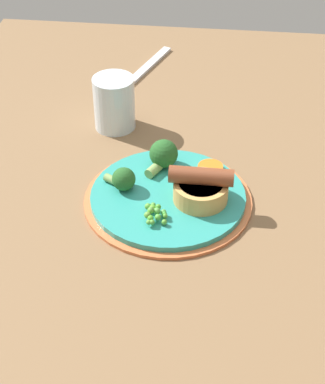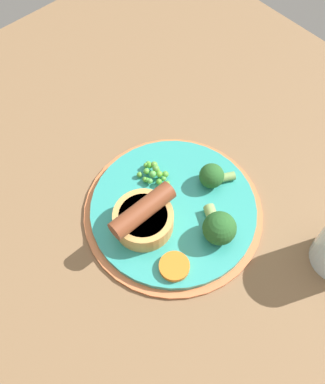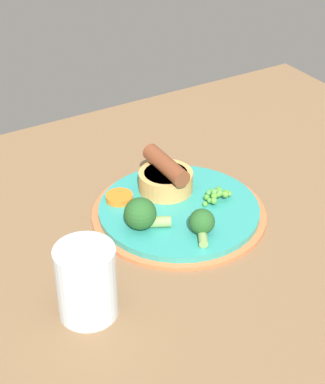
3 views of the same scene
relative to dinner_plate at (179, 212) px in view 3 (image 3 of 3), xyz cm
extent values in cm
cube|color=brown|center=(5.58, 4.00, -2.07)|extent=(110.00, 80.00, 3.00)
cylinder|color=#CC6B3D|center=(0.00, 0.00, -0.32)|extent=(24.69, 24.69, 0.50)
cylinder|color=teal|center=(0.00, 0.00, 0.13)|extent=(22.71, 22.71, 1.40)
cylinder|color=tan|center=(-0.66, -4.75, 2.30)|extent=(7.89, 7.89, 2.93)
cylinder|color=#33190C|center=(-0.66, -4.75, 3.61)|extent=(6.31, 6.31, 0.30)
cylinder|color=brown|center=(-0.66, -4.75, 5.02)|extent=(2.57, 9.16, 2.51)
sphere|color=green|center=(-4.93, 0.10, 1.57)|extent=(0.79, 0.79, 0.79)
sphere|color=#44932D|center=(-4.01, 0.96, 1.61)|extent=(0.85, 0.85, 0.85)
sphere|color=#57A92F|center=(-4.74, 1.69, 1.96)|extent=(0.91, 0.91, 0.91)
sphere|color=#51A333|center=(-5.66, 1.81, 2.25)|extent=(0.91, 0.91, 0.91)
sphere|color=green|center=(-6.38, 0.71, 1.80)|extent=(0.89, 0.89, 0.89)
sphere|color=green|center=(-3.94, 1.79, 1.59)|extent=(0.72, 0.72, 0.72)
sphere|color=green|center=(-5.50, 1.72, 2.16)|extent=(0.78, 0.78, 0.78)
sphere|color=#579435|center=(-6.36, 2.15, 2.02)|extent=(0.99, 0.99, 0.99)
sphere|color=#55A23A|center=(-7.28, 1.42, 1.60)|extent=(0.77, 0.77, 0.77)
sphere|color=#51A844|center=(-5.36, 0.99, 2.01)|extent=(0.97, 0.97, 0.97)
sphere|color=#519A3A|center=(-7.33, 1.85, 1.59)|extent=(0.75, 0.75, 0.75)
sphere|color=#50952F|center=(-5.37, 1.83, 2.11)|extent=(0.77, 0.77, 0.77)
sphere|color=green|center=(-6.79, 1.71, 1.84)|extent=(0.88, 0.88, 0.88)
sphere|color=green|center=(-5.29, 0.98, 1.98)|extent=(0.95, 0.95, 0.95)
sphere|color=#4E9431|center=(-6.83, -0.21, 1.39)|extent=(0.79, 0.79, 0.79)
sphere|color=#4C9431|center=(-5.68, -0.21, 1.48)|extent=(0.73, 0.73, 0.73)
sphere|color=#50913B|center=(-5.59, 1.81, 2.28)|extent=(0.95, 0.95, 0.95)
sphere|color=#4E9A35|center=(-4.25, 2.38, 1.76)|extent=(0.95, 0.95, 0.95)
sphere|color=green|center=(-5.32, -0.03, 1.53)|extent=(0.72, 0.72, 0.72)
sphere|color=#4C9E38|center=(-3.20, 1.79, 1.22)|extent=(0.76, 0.76, 0.76)
sphere|color=#235623|center=(6.98, 1.42, 3.03)|extent=(4.39, 4.39, 4.39)
cylinder|color=#7A9E56|center=(4.59, 2.67, 1.60)|extent=(3.16, 2.64, 1.54)
sphere|color=#235623|center=(0.58, 6.56, 2.57)|extent=(3.48, 3.48, 3.48)
cylinder|color=#7A9E56|center=(1.68, 8.54, 1.44)|extent=(2.25, 2.71, 1.22)
cylinder|color=orange|center=(6.42, -5.81, 1.27)|extent=(5.45, 5.45, 0.86)
cylinder|color=silver|center=(19.28, 11.15, 4.00)|extent=(6.96, 6.96, 9.12)
camera|label=1|loc=(-72.36, -7.43, 59.34)|focal=60.00mm
camera|label=2|loc=(19.63, -19.71, 51.95)|focal=40.00mm
camera|label=3|loc=(39.77, 62.52, 52.15)|focal=60.00mm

